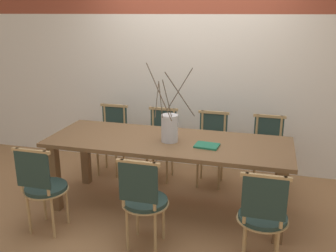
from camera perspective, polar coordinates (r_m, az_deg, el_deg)
The scene contains 12 objects.
ground_plane at distance 4.10m, azimuth 0.00°, elevation -12.32°, with size 16.00×16.00×0.00m, color #9E7047.
wall_rear at distance 4.82m, azimuth 4.07°, elevation 12.11°, with size 12.00×0.06×3.20m.
dining_table at distance 3.82m, azimuth 0.00°, elevation -3.61°, with size 2.46×0.88×0.76m.
chair_near_leftend at distance 3.67m, azimuth -18.54°, elevation -8.53°, with size 0.41×0.41×0.87m.
chair_near_left at distance 3.26m, azimuth -3.74°, elevation -10.98°, with size 0.41×0.41×0.87m.
chair_near_center at distance 3.11m, azimuth 14.25°, elevation -12.95°, with size 0.41×0.41×0.87m.
chair_far_leftend at distance 4.84m, azimuth -8.59°, elevation -1.58°, with size 0.41×0.41×0.87m.
chair_far_left at distance 4.62m, azimuth -1.10°, elevation -2.29°, with size 0.41×0.41×0.87m.
chair_far_center at distance 4.49m, azimuth 6.60°, elevation -2.97°, with size 0.41×0.41×0.87m.
chair_far_right at distance 4.45m, azimuth 14.85°, elevation -3.65°, with size 0.41×0.41×0.87m.
vase_centerpiece at distance 3.71m, azimuth 0.25°, elevation -0.22°, with size 0.46×0.46×0.79m.
book_stack at distance 3.62m, azimuth 5.94°, elevation -3.00°, with size 0.24×0.20×0.02m.
Camera 1 is at (0.95, -3.45, 2.01)m, focal length 40.00 mm.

